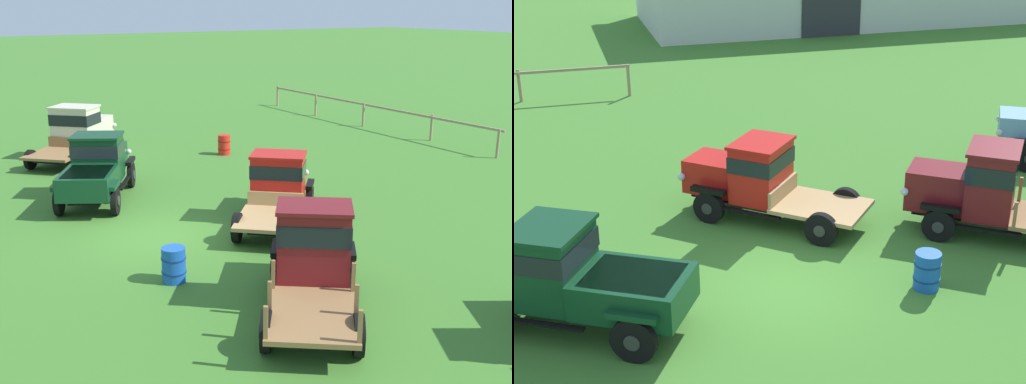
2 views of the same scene
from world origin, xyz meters
TOP-DOWN VIEW (x-y plane):
  - ground_plane at (0.00, 0.00)m, footprint 240.00×240.00m
  - vintage_truck_second_in_line at (-4.40, -0.21)m, footprint 5.02×3.79m
  - vintage_truck_midrow_center at (0.49, 3.67)m, footprint 4.59×4.32m
  - vintage_truck_far_side at (5.48, 1.21)m, footprint 4.80×4.15m
  - oil_drum_near_fence at (2.97, -0.91)m, footprint 0.59×0.59m

SIDE VIEW (x-z plane):
  - ground_plane at x=0.00m, z-range 0.00..0.00m
  - oil_drum_near_fence at x=2.97m, z-range 0.00..0.83m
  - vintage_truck_midrow_center at x=0.49m, z-range 0.04..2.09m
  - vintage_truck_second_in_line at x=-4.40m, z-range 0.04..2.15m
  - vintage_truck_far_side at x=5.48m, z-range 0.03..2.26m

